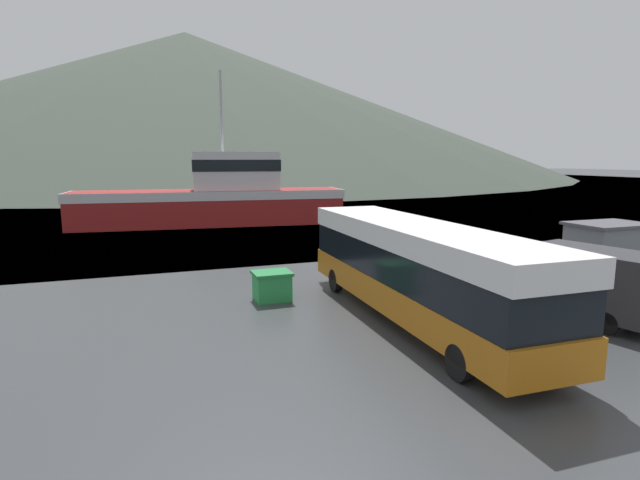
# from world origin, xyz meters

# --- Properties ---
(water_surface) EXTENTS (240.00, 240.00, 0.00)m
(water_surface) POSITION_xyz_m (0.00, 139.09, 0.00)
(water_surface) COLOR #475B6B
(water_surface) RESTS_ON ground
(hill_backdrop) EXTENTS (230.36, 230.36, 44.87)m
(hill_backdrop) POSITION_xyz_m (5.35, 166.91, 22.43)
(hill_backdrop) COLOR #3D473D
(hill_backdrop) RESTS_ON ground
(tour_bus) EXTENTS (2.90, 12.32, 3.20)m
(tour_bus) POSITION_xyz_m (-2.71, 9.18, 1.80)
(tour_bus) COLOR #B26614
(tour_bus) RESTS_ON ground
(delivery_van) EXTENTS (3.32, 6.14, 2.35)m
(delivery_van) POSITION_xyz_m (2.68, 7.73, 1.25)
(delivery_van) COLOR #2D2D33
(delivery_van) RESTS_ON ground
(fishing_boat) EXTENTS (21.33, 6.16, 11.94)m
(fishing_boat) POSITION_xyz_m (-5.25, 35.65, 2.16)
(fishing_boat) COLOR maroon
(fishing_boat) RESTS_ON water_surface
(storage_bin) EXTENTS (1.41, 1.18, 1.08)m
(storage_bin) POSITION_xyz_m (-6.47, 13.12, 0.55)
(storage_bin) COLOR green
(storage_bin) RESTS_ON ground
(dock_kiosk) EXTENTS (3.37, 2.37, 2.42)m
(dock_kiosk) POSITION_xyz_m (8.66, 11.76, 1.22)
(dock_kiosk) COLOR slate
(dock_kiosk) RESTS_ON ground
(mooring_bollard) EXTENTS (0.39, 0.39, 0.85)m
(mooring_bollard) POSITION_xyz_m (4.70, 18.03, 0.46)
(mooring_bollard) COLOR #B29919
(mooring_bollard) RESTS_ON ground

